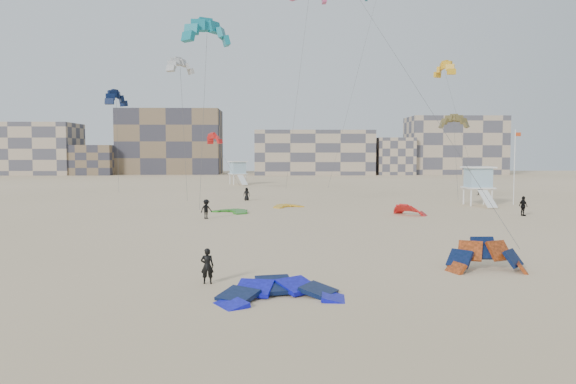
{
  "coord_description": "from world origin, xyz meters",
  "views": [
    {
      "loc": [
        -0.78,
        -25.22,
        5.95
      ],
      "look_at": [
        -0.02,
        6.0,
        3.76
      ],
      "focal_mm": 35.0,
      "sensor_mm": 36.0,
      "label": 1
    }
  ],
  "objects_px": {
    "kite_ground_orange": "(487,271)",
    "kitesurfer_main": "(207,266)",
    "kite_ground_blue": "(280,299)",
    "lifeguard_tower_near": "(478,186)"
  },
  "relations": [
    {
      "from": "kite_ground_blue",
      "to": "lifeguard_tower_near",
      "type": "distance_m",
      "value": 46.43
    },
    {
      "from": "lifeguard_tower_near",
      "to": "kite_ground_orange",
      "type": "bearing_deg",
      "value": -110.12
    },
    {
      "from": "kite_ground_orange",
      "to": "kitesurfer_main",
      "type": "relative_size",
      "value": 2.46
    },
    {
      "from": "kite_ground_blue",
      "to": "kitesurfer_main",
      "type": "height_order",
      "value": "kitesurfer_main"
    },
    {
      "from": "kite_ground_orange",
      "to": "kitesurfer_main",
      "type": "xyz_separation_m",
      "value": [
        -13.75,
        -2.35,
        0.82
      ]
    },
    {
      "from": "kite_ground_orange",
      "to": "lifeguard_tower_near",
      "type": "relative_size",
      "value": 0.67
    },
    {
      "from": "kite_ground_orange",
      "to": "lifeguard_tower_near",
      "type": "distance_m",
      "value": 37.46
    },
    {
      "from": "kitesurfer_main",
      "to": "kite_ground_orange",
      "type": "bearing_deg",
      "value": -170.83
    },
    {
      "from": "kitesurfer_main",
      "to": "lifeguard_tower_near",
      "type": "relative_size",
      "value": 0.27
    },
    {
      "from": "kitesurfer_main",
      "to": "kite_ground_blue",
      "type": "bearing_deg",
      "value": 139.79
    }
  ]
}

